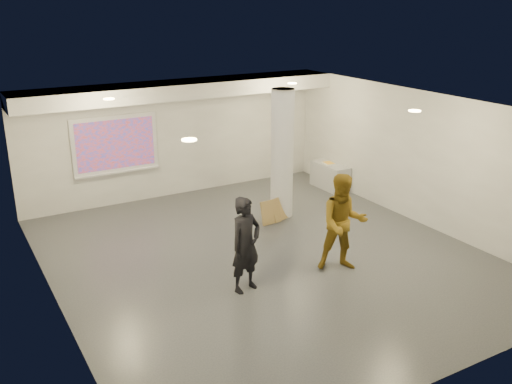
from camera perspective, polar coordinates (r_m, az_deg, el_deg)
floor at (r=11.46m, az=1.01°, el=-6.49°), size 8.00×9.00×0.01m
ceiling at (r=10.53m, az=1.10°, el=8.43°), size 8.00×9.00×0.01m
wall_back at (r=14.80m, az=-7.99°, el=5.37°), size 8.00×0.01×3.00m
wall_front at (r=7.70m, az=18.74°, el=-8.49°), size 8.00×0.01×3.00m
wall_left at (r=9.60m, az=-19.92°, el=-3.12°), size 0.01×9.00×3.00m
wall_right at (r=13.33m, az=15.99°, el=3.32°), size 0.01×9.00×3.00m
soffit_band at (r=14.05m, az=-7.37°, el=10.17°), size 8.00×1.10×0.36m
downlight_nw at (r=11.96m, az=-14.49°, el=9.00°), size 0.22×0.22×0.02m
downlight_ne at (r=13.78m, az=3.63°, el=10.79°), size 0.22×0.22×0.02m
downlight_sw at (r=8.24m, az=-6.69°, el=5.21°), size 0.22×0.22×0.02m
downlight_se at (r=10.72m, az=15.59°, el=7.82°), size 0.22×0.22×0.02m
column at (r=13.13m, az=2.63°, el=3.81°), size 0.52×0.52×3.00m
projection_screen at (r=14.25m, az=-13.89°, el=4.59°), size 2.10×0.13×1.42m
credenza at (r=15.51m, az=7.41°, el=1.58°), size 0.51×1.18×0.68m
papers_stack at (r=15.43m, az=7.24°, el=2.86°), size 0.32×0.39×0.02m
postit_pad at (r=15.44m, az=7.29°, el=2.89°), size 0.25×0.32×0.03m
cardboard_back at (r=13.01m, az=1.48°, el=-2.01°), size 0.52×0.21×0.55m
cardboard_front at (r=13.22m, az=2.38°, el=-1.70°), size 0.53×0.36×0.53m
woman at (r=9.89m, az=-1.03°, el=-5.29°), size 0.71×0.55×1.72m
man at (r=10.74m, az=8.71°, el=-3.06°), size 1.13×1.03×1.87m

